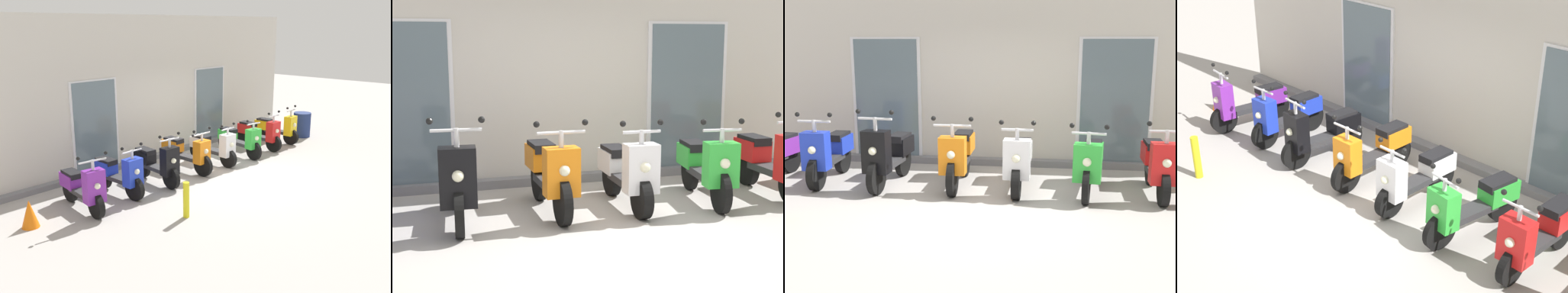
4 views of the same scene
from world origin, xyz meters
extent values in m
plane|color=#A8A39E|center=(0.00, 0.00, 0.00)|extent=(40.00, 40.00, 0.00)
cube|color=beige|center=(0.00, 2.63, 1.88)|extent=(11.19, 0.30, 3.77)
cube|color=slate|center=(0.00, 2.38, 0.06)|extent=(11.19, 0.20, 0.12)
cube|color=silver|center=(-2.06, 2.46, 1.15)|extent=(1.30, 0.04, 2.30)
cube|color=slate|center=(-2.06, 2.44, 1.15)|extent=(1.18, 0.02, 2.22)
cylinder|color=black|center=(-3.61, 0.30, 0.25)|extent=(0.17, 0.50, 0.49)
cylinder|color=black|center=(-3.49, 1.40, 0.25)|extent=(0.17, 0.50, 0.49)
cube|color=#2D2D30|center=(-3.55, 0.85, 0.35)|extent=(0.34, 0.71, 0.09)
cube|color=purple|center=(-3.61, 0.34, 0.62)|extent=(0.40, 0.28, 0.64)
sphere|color=#F2EFCC|center=(-3.62, 0.21, 0.66)|extent=(0.12, 0.12, 0.12)
cube|color=purple|center=(-3.50, 1.30, 0.49)|extent=(0.36, 0.55, 0.28)
cube|color=black|center=(-3.50, 1.26, 0.63)|extent=(0.31, 0.51, 0.11)
cylinder|color=silver|center=(-3.61, 0.34, 1.03)|extent=(0.06, 0.06, 0.22)
cylinder|color=silver|center=(-3.61, 0.34, 1.12)|extent=(0.56, 0.10, 0.04)
sphere|color=black|center=(-3.33, 0.31, 1.22)|extent=(0.07, 0.07, 0.07)
sphere|color=black|center=(-3.89, 0.38, 1.22)|extent=(0.07, 0.07, 0.07)
cylinder|color=black|center=(-2.55, 0.46, 0.25)|extent=(0.13, 0.51, 0.51)
cylinder|color=black|center=(-2.58, 1.52, 0.25)|extent=(0.13, 0.51, 0.51)
cube|color=#2D2D30|center=(-2.57, 0.99, 0.35)|extent=(0.28, 0.66, 0.09)
cube|color=#1E38C6|center=(-2.55, 0.50, 0.60)|extent=(0.39, 0.25, 0.58)
sphere|color=#F2EFCC|center=(-2.55, 0.37, 0.64)|extent=(0.12, 0.12, 0.12)
cube|color=#1E38C6|center=(-2.58, 1.42, 0.53)|extent=(0.31, 0.53, 0.28)
cube|color=black|center=(-2.58, 1.38, 0.67)|extent=(0.27, 0.49, 0.11)
cylinder|color=silver|center=(-2.55, 0.50, 0.97)|extent=(0.06, 0.06, 0.20)
cylinder|color=silver|center=(-2.55, 0.50, 1.05)|extent=(0.50, 0.05, 0.04)
sphere|color=black|center=(-2.30, 0.51, 1.15)|extent=(0.07, 0.07, 0.07)
sphere|color=black|center=(-2.81, 0.50, 1.15)|extent=(0.07, 0.07, 0.07)
cylinder|color=black|center=(-1.58, 0.38, 0.26)|extent=(0.14, 0.52, 0.52)
cylinder|color=black|center=(-1.49, 1.46, 0.26)|extent=(0.14, 0.52, 0.52)
cube|color=#2D2D30|center=(-1.54, 0.92, 0.36)|extent=(0.32, 0.69, 0.09)
cube|color=black|center=(-1.58, 0.42, 0.64)|extent=(0.40, 0.27, 0.63)
sphere|color=#F2EFCC|center=(-1.59, 0.29, 0.68)|extent=(0.12, 0.12, 0.12)
cube|color=black|center=(-1.50, 1.36, 0.54)|extent=(0.34, 0.54, 0.28)
cube|color=black|center=(-1.50, 1.32, 0.68)|extent=(0.30, 0.50, 0.11)
cylinder|color=silver|center=(-1.58, 0.42, 1.04)|extent=(0.06, 0.06, 0.21)
cylinder|color=silver|center=(-1.58, 0.42, 1.13)|extent=(0.52, 0.08, 0.04)
sphere|color=black|center=(-1.32, 0.40, 1.23)|extent=(0.07, 0.07, 0.07)
sphere|color=black|center=(-1.84, 0.44, 1.23)|extent=(0.07, 0.07, 0.07)
cylinder|color=black|center=(-0.45, 0.45, 0.27)|extent=(0.10, 0.53, 0.53)
cylinder|color=black|center=(-0.46, 1.58, 0.27)|extent=(0.10, 0.53, 0.53)
cube|color=#2D2D30|center=(-0.46, 1.01, 0.37)|extent=(0.26, 0.70, 0.09)
cube|color=orange|center=(-0.45, 0.49, 0.60)|extent=(0.38, 0.24, 0.55)
sphere|color=#F2EFCC|center=(-0.45, 0.36, 0.64)|extent=(0.12, 0.12, 0.12)
cube|color=orange|center=(-0.46, 1.48, 0.58)|extent=(0.30, 0.52, 0.28)
cube|color=black|center=(-0.46, 1.44, 0.72)|extent=(0.26, 0.48, 0.11)
cylinder|color=silver|center=(-0.45, 0.49, 0.96)|extent=(0.06, 0.06, 0.21)
cylinder|color=silver|center=(-0.45, 0.49, 1.04)|extent=(0.55, 0.04, 0.04)
sphere|color=black|center=(-0.18, 0.49, 1.14)|extent=(0.07, 0.07, 0.07)
sphere|color=black|center=(-0.73, 0.49, 1.14)|extent=(0.07, 0.07, 0.07)
cylinder|color=black|center=(0.48, 0.42, 0.24)|extent=(0.13, 0.48, 0.47)
cylinder|color=black|center=(0.51, 1.51, 0.24)|extent=(0.13, 0.48, 0.47)
cube|color=#2D2D30|center=(0.49, 0.96, 0.34)|extent=(0.28, 0.69, 0.09)
cube|color=white|center=(0.48, 0.46, 0.58)|extent=(0.39, 0.25, 0.57)
sphere|color=#F2EFCC|center=(0.47, 0.33, 0.62)|extent=(0.12, 0.12, 0.12)
cube|color=white|center=(0.51, 1.41, 0.48)|extent=(0.32, 0.53, 0.28)
cube|color=black|center=(0.51, 1.37, 0.62)|extent=(0.27, 0.49, 0.11)
cylinder|color=silver|center=(0.48, 0.46, 0.94)|extent=(0.06, 0.06, 0.18)
cylinder|color=silver|center=(0.48, 0.46, 1.01)|extent=(0.45, 0.05, 0.04)
sphere|color=black|center=(0.70, 0.45, 1.11)|extent=(0.07, 0.07, 0.07)
sphere|color=black|center=(0.25, 0.46, 1.11)|extent=(0.07, 0.07, 0.07)
cylinder|color=black|center=(1.45, 0.33, 0.26)|extent=(0.17, 0.52, 0.51)
cylinder|color=black|center=(1.64, 1.47, 0.26)|extent=(0.17, 0.52, 0.51)
cube|color=#2D2D30|center=(1.54, 0.90, 0.36)|extent=(0.37, 0.75, 0.09)
cube|color=green|center=(1.46, 0.37, 0.58)|extent=(0.41, 0.30, 0.53)
sphere|color=#F2EFCC|center=(1.44, 0.24, 0.62)|extent=(0.12, 0.12, 0.12)
cube|color=green|center=(1.62, 1.37, 0.50)|extent=(0.38, 0.56, 0.28)
cube|color=black|center=(1.61, 1.33, 0.64)|extent=(0.33, 0.52, 0.11)
cylinder|color=silver|center=(1.46, 0.37, 0.92)|extent=(0.06, 0.06, 0.18)
cylinder|color=silver|center=(1.46, 0.37, 0.99)|extent=(0.46, 0.11, 0.04)
sphere|color=black|center=(1.69, 0.33, 1.09)|extent=(0.07, 0.07, 0.07)
sphere|color=black|center=(1.23, 0.41, 1.09)|extent=(0.07, 0.07, 0.07)
cylinder|color=black|center=(2.49, 0.38, 0.24)|extent=(0.12, 0.49, 0.49)
cylinder|color=black|center=(2.53, 1.46, 0.24)|extent=(0.12, 0.49, 0.49)
cube|color=#2D2D30|center=(2.51, 0.92, 0.34)|extent=(0.28, 0.68, 0.09)
cube|color=red|center=(2.49, 0.42, 0.59)|extent=(0.39, 0.25, 0.57)
sphere|color=#F2EFCC|center=(2.49, 0.29, 0.63)|extent=(0.12, 0.12, 0.12)
cube|color=red|center=(2.53, 1.36, 0.53)|extent=(0.32, 0.53, 0.28)
cube|color=black|center=(2.53, 1.32, 0.67)|extent=(0.28, 0.49, 0.11)
cylinder|color=silver|center=(2.49, 0.42, 0.96)|extent=(0.06, 0.06, 0.20)
cylinder|color=silver|center=(2.49, 0.42, 1.04)|extent=(0.48, 0.05, 0.04)
sphere|color=black|center=(2.73, 0.42, 1.14)|extent=(0.07, 0.07, 0.07)
sphere|color=black|center=(2.26, 0.43, 1.14)|extent=(0.07, 0.07, 0.07)
cylinder|color=yellow|center=(-2.43, -0.91, 0.35)|extent=(0.12, 0.12, 0.70)
cone|color=orange|center=(-4.66, 0.85, 0.26)|extent=(0.32, 0.32, 0.52)
camera|label=1|loc=(-8.07, -6.38, 3.55)|focal=41.20mm
camera|label=2|loc=(-2.11, -5.64, 2.03)|focal=54.42mm
camera|label=3|loc=(0.86, -6.35, 2.22)|focal=45.29mm
camera|label=4|loc=(5.30, -4.69, 4.56)|focal=54.01mm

